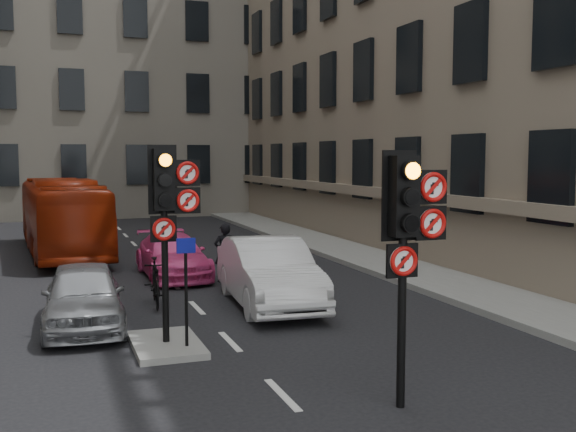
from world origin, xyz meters
TOP-DOWN VIEW (x-y plane):
  - pavement_right at (7.20, 12.00)m, footprint 3.00×50.00m
  - centre_island at (-1.20, 5.00)m, footprint 1.20×2.00m
  - building_far at (0.00, 38.00)m, footprint 30.00×14.00m
  - signal_near at (1.49, 0.99)m, footprint 0.91×0.40m
  - signal_far at (-1.11, 4.99)m, footprint 0.91×0.40m
  - car_silver at (-2.54, 7.00)m, footprint 1.74×3.96m
  - car_white at (1.64, 7.68)m, footprint 1.99×4.87m
  - car_pink at (0.19, 12.21)m, footprint 1.78×4.23m
  - bus_red at (-2.70, 18.11)m, footprint 2.94×9.75m
  - motorcycle at (-0.85, 8.54)m, footprint 0.69×1.89m
  - motorcyclist at (1.41, 10.94)m, footprint 0.62×0.43m
  - info_sign at (-0.90, 4.58)m, footprint 0.33×0.10m

SIDE VIEW (x-z plane):
  - centre_island at x=-1.20m, z-range 0.00..0.12m
  - pavement_right at x=7.20m, z-range 0.00..0.16m
  - motorcycle at x=-0.85m, z-range 0.00..1.11m
  - car_pink at x=0.19m, z-range 0.00..1.22m
  - car_silver at x=-2.54m, z-range 0.00..1.33m
  - car_white at x=1.64m, z-range 0.00..1.57m
  - motorcyclist at x=1.41m, z-range 0.00..1.63m
  - bus_red at x=-2.70m, z-range 0.00..2.68m
  - info_sign at x=-0.90m, z-range 0.40..2.34m
  - signal_near at x=1.49m, z-range 0.79..4.37m
  - signal_far at x=-1.11m, z-range 0.91..4.49m
  - building_far at x=0.00m, z-range 0.00..20.00m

